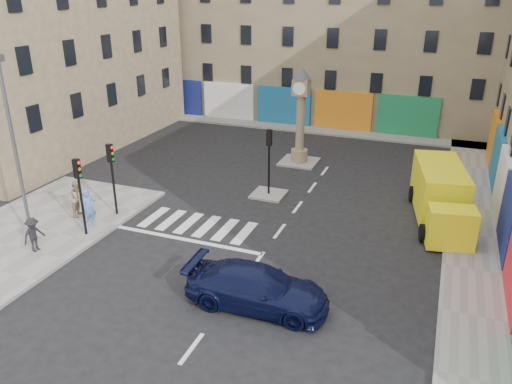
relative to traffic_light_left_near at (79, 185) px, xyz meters
The scene contains 18 objects.
ground 8.71m from the traffic_light_left_near, ahead, with size 120.00×120.00×0.00m, color black.
sidewalk_left 4.31m from the traffic_light_left_near, 140.83° to the right, with size 7.00×16.00×0.15m, color gray.
sidewalk_right 19.79m from the traffic_light_left_near, 29.96° to the left, with size 2.60×30.00×0.15m, color gray.
sidewalk_far 22.56m from the traffic_light_left_near, 78.94° to the left, with size 32.00×2.40×0.15m, color gray.
island_near 10.35m from the traffic_light_left_near, 51.07° to the left, with size 1.80×1.80×0.12m, color gray.
island_far 15.38m from the traffic_light_left_near, 65.46° to the left, with size 2.40×2.40×0.12m, color gray.
building_far 28.74m from the traffic_light_left_near, 81.21° to the left, with size 32.00×10.00×17.00m, color gray.
building_left 16.66m from the traffic_light_left_near, 132.20° to the left, with size 8.00×20.00×15.00m, color tan.
traffic_light_left_near is the anchor object (origin of this frame).
traffic_light_left_far 2.40m from the traffic_light_left_near, 90.00° to the left, with size 0.28×0.22×3.70m.
traffic_light_island 10.03m from the traffic_light_left_near, 51.07° to the left, with size 0.28×0.22×3.70m.
lamp_post 3.21m from the traffic_light_left_near, 143.62° to the right, with size 0.50×0.25×8.30m.
clock_pillar 15.19m from the traffic_light_left_near, 65.45° to the left, with size 1.20×1.20×6.10m.
navy_sedan 9.87m from the traffic_light_left_near, 13.16° to the right, with size 2.16×5.30×1.54m, color black.
yellow_van 17.36m from the traffic_light_left_near, 27.79° to the left, with size 3.42×7.33×2.57m.
pedestrian_blue 1.71m from the traffic_light_left_near, 111.81° to the left, with size 0.70×0.46×1.91m, color #5A83CF.
pedestrian_tan 2.78m from the traffic_light_left_near, 135.41° to the left, with size 0.90×0.70×1.84m, color tan.
pedestrian_dark 2.87m from the traffic_light_left_near, 115.47° to the right, with size 1.02×0.58×1.58m, color black.
Camera 1 is at (6.65, -16.40, 10.95)m, focal length 35.00 mm.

